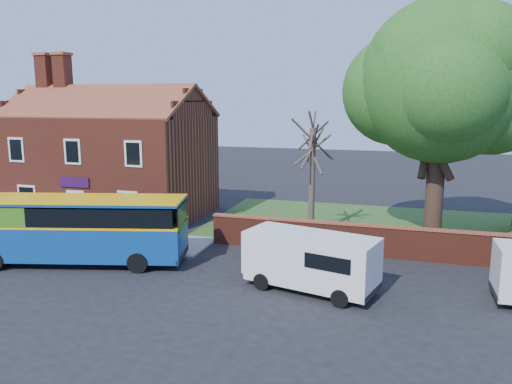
% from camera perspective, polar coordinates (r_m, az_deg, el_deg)
% --- Properties ---
extents(ground, '(120.00, 120.00, 0.00)m').
position_cam_1_polar(ground, '(22.10, -16.47, -10.02)').
color(ground, black).
rests_on(ground, ground).
extents(pavement, '(18.00, 3.50, 0.12)m').
position_cam_1_polar(pavement, '(30.50, -21.64, -4.54)').
color(pavement, gray).
rests_on(pavement, ground).
extents(kerb, '(18.00, 0.15, 0.14)m').
position_cam_1_polar(kerb, '(29.20, -23.76, -5.32)').
color(kerb, slate).
rests_on(kerb, ground).
extents(grass_strip, '(26.00, 12.00, 0.04)m').
position_cam_1_polar(grass_strip, '(31.15, 18.84, -4.12)').
color(grass_strip, '#426B28').
rests_on(grass_strip, ground).
extents(shop_building, '(12.30, 8.13, 10.50)m').
position_cam_1_polar(shop_building, '(34.47, -16.14, 3.14)').
color(shop_building, maroon).
rests_on(shop_building, ground).
extents(boundary_wall, '(22.00, 0.38, 1.60)m').
position_cam_1_polar(boundary_wall, '(25.16, 19.36, -5.72)').
color(boundary_wall, maroon).
rests_on(boundary_wall, ground).
extents(bus, '(10.57, 5.06, 3.12)m').
position_cam_1_polar(bus, '(24.88, -20.78, -3.70)').
color(bus, '#0D4391').
rests_on(bus, ground).
extents(van_near, '(5.62, 3.34, 2.31)m').
position_cam_1_polar(van_near, '(20.25, 6.30, -7.66)').
color(van_near, white).
rests_on(van_near, ground).
extents(large_tree, '(10.29, 8.14, 12.55)m').
position_cam_1_polar(large_tree, '(27.09, 20.63, 11.19)').
color(large_tree, black).
rests_on(large_tree, ground).
extents(bare_tree, '(2.49, 2.97, 6.65)m').
position_cam_1_polar(bare_tree, '(27.67, 6.41, 1.76)').
color(bare_tree, '#4C4238').
rests_on(bare_tree, ground).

